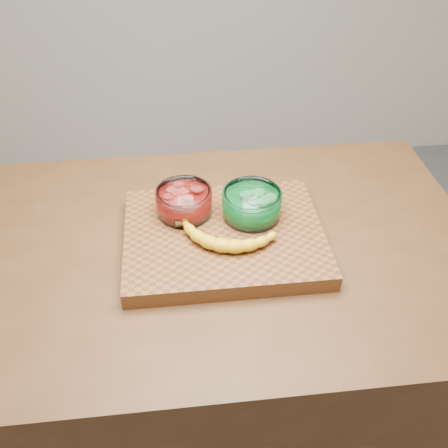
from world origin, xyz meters
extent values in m
plane|color=#5A595E|center=(0.00, 0.00, 0.00)|extent=(3.50, 3.50, 0.00)
cube|color=#4B2D16|center=(0.00, 0.00, 0.45)|extent=(1.20, 0.80, 0.90)
cube|color=brown|center=(0.00, 0.00, 0.92)|extent=(0.45, 0.35, 0.04)
cylinder|color=white|center=(-0.08, 0.08, 0.97)|extent=(0.13, 0.13, 0.06)
cylinder|color=#B71710|center=(-0.08, 0.08, 0.96)|extent=(0.11, 0.11, 0.03)
cylinder|color=#E85249|center=(-0.08, 0.08, 0.99)|extent=(0.10, 0.10, 0.02)
cylinder|color=white|center=(0.07, 0.05, 0.97)|extent=(0.14, 0.14, 0.06)
cylinder|color=#0E892D|center=(0.07, 0.05, 0.96)|extent=(0.12, 0.12, 0.04)
cylinder|color=#63D374|center=(0.07, 0.05, 0.99)|extent=(0.11, 0.11, 0.02)
camera|label=1|loc=(-0.09, -0.85, 1.68)|focal=40.00mm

